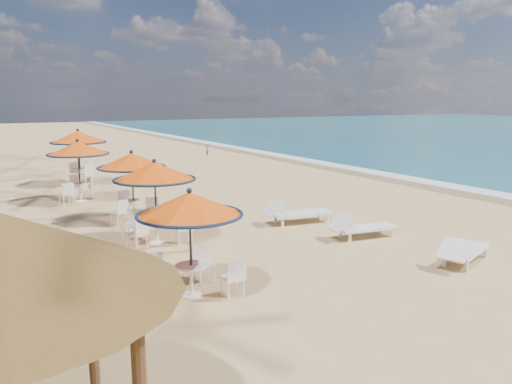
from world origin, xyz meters
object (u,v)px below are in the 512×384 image
station_4 (79,144)px  station_0 (191,217)px  lounger_mid (360,227)px  station_2 (132,169)px  lounger_far (295,212)px  station_1 (154,182)px  station_3 (78,156)px  lounger_near (463,250)px

station_4 → station_0: bearing=-92.7°
station_0 → lounger_mid: 5.92m
station_2 → station_4: station_4 is taller
lounger_mid → lounger_far: 2.36m
station_4 → lounger_mid: (4.91, -13.00, -1.51)m
station_2 → station_4: size_ratio=0.89×
station_0 → lounger_far: 6.34m
station_2 → lounger_far: bearing=-34.5°
station_0 → station_1: (0.55, 3.82, 0.09)m
lounger_far → lounger_mid: bearing=-65.2°
station_4 → station_2: bearing=-89.3°
station_3 → lounger_near: size_ratio=1.13×
station_0 → lounger_far: (4.98, 3.74, -1.20)m
station_2 → lounger_near: 9.76m
station_0 → station_1: size_ratio=0.95×
lounger_far → lounger_near: bearing=-67.2°
station_3 → lounger_mid: bearing=-58.2°
station_4 → lounger_near: 16.86m
lounger_far → station_0: bearing=-133.6°
lounger_far → station_1: bearing=-171.5°
station_0 → station_4: station_4 is taller
lounger_near → lounger_far: lounger_far is taller
station_1 → station_2: (0.23, 2.80, -0.02)m
station_0 → station_1: station_1 is taller
station_1 → station_4: station_4 is taller
station_1 → station_2: size_ratio=1.01×
lounger_near → lounger_far: bearing=83.6°
station_4 → lounger_far: (4.28, -10.72, -1.48)m
station_1 → lounger_near: (5.64, -5.22, -1.32)m
station_3 → lounger_near: 13.64m
station_1 → lounger_mid: station_1 is taller
station_0 → station_4: (0.69, 14.46, 0.28)m
station_2 → station_3: station_3 is taller
station_2 → lounger_mid: bearing=-47.0°
station_2 → station_1: bearing=-94.7°
station_2 → lounger_mid: (4.82, -5.16, -1.30)m
station_3 → lounger_far: bearing=-53.7°
station_3 → lounger_mid: station_3 is taller
lounger_near → lounger_far: 5.29m
station_1 → lounger_mid: 5.73m
station_2 → station_3: 4.10m
lounger_mid → station_1: bearing=163.3°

